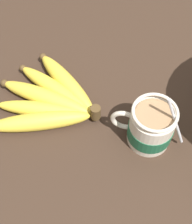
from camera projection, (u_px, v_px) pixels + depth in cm
name	position (u px, v px, depth cm)	size (l,w,h in cm)	color
table	(115.00, 118.00, 64.14)	(113.71, 113.71, 2.57)	#332319
coffee_mug	(150.00, 127.00, 56.57)	(13.94, 8.31, 13.44)	beige
banana_bunch	(50.00, 100.00, 62.89)	(22.29, 22.95, 4.18)	#4C381E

